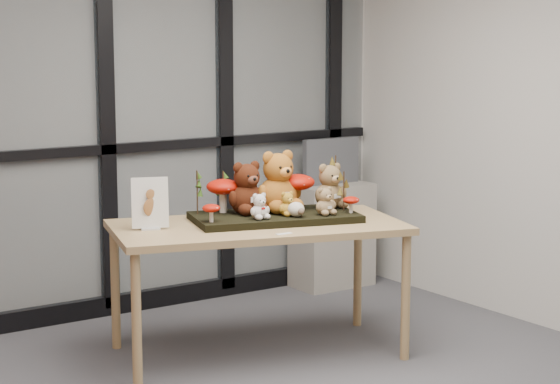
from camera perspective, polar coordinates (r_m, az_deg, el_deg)
room_shell at (r=3.90m, az=-0.67°, el=7.75°), size 5.00×5.00×5.00m
glass_partition at (r=6.12m, az=-13.65°, el=5.50°), size 4.90×0.06×2.78m
display_table at (r=5.52m, az=-1.26°, el=-2.47°), size 1.72×1.19×0.73m
diorama_tray at (r=5.59m, az=-0.29°, el=-1.43°), size 0.99×0.68×0.04m
bear_pooh_yellow at (r=5.64m, az=-0.12°, el=0.80°), size 0.35×0.33×0.37m
bear_brown_medium at (r=5.58m, az=-1.90°, el=0.41°), size 0.29×0.28×0.32m
bear_tan_back at (r=5.76m, az=2.81°, el=0.49°), size 0.26×0.25×0.28m
bear_small_yellow at (r=5.52m, az=0.41°, el=-0.58°), size 0.14×0.13×0.15m
bear_white_bow at (r=5.42m, az=-1.17°, el=-0.72°), size 0.14×0.14×0.16m
bear_beige_small at (r=5.55m, az=2.55°, el=-0.43°), size 0.16×0.15×0.17m
plush_cream_hedgehog at (r=5.49m, az=0.91°, el=-0.94°), size 0.08×0.08×0.09m
mushroom_back_left at (r=5.62m, az=-3.22°, el=-0.12°), size 0.19×0.19×0.21m
mushroom_back_right at (r=5.71m, az=0.97°, el=0.12°), size 0.20×0.20×0.22m
mushroom_front_left at (r=5.35m, az=-3.89°, el=-1.14°), size 0.10×0.10×0.11m
mushroom_front_right at (r=5.62m, az=4.02°, el=-0.67°), size 0.09×0.09×0.10m
sprig_green_far_left at (r=5.57m, az=-4.68°, el=-0.02°), size 0.05×0.05×0.24m
sprig_green_mid_left at (r=5.66m, az=-3.21°, el=0.05°), size 0.05×0.05×0.23m
sprig_dry_far_right at (r=5.79m, az=3.14°, el=0.61°), size 0.05×0.05×0.30m
sprig_dry_mid_right at (r=5.69m, az=3.61°, el=0.06°), size 0.05×0.05×0.22m
sprig_green_centre at (r=5.73m, az=-1.34°, el=-0.14°), size 0.05×0.05×0.17m
sign_holder at (r=5.37m, az=-7.32°, el=-0.77°), size 0.19×0.10×0.28m
label_card at (r=5.23m, az=0.23°, el=-2.36°), size 0.09×0.03×0.00m
cabinet at (r=7.08m, az=2.95°, el=-2.44°), size 0.54×0.32×0.72m
monitor at (r=7.01m, az=2.89°, el=1.75°), size 0.45×0.05×0.32m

